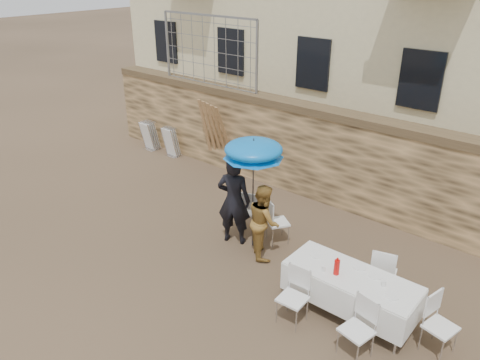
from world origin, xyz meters
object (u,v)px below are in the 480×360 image
Objects in this scene: banquet_table at (352,277)px; chair_stack_left at (153,134)px; couple_chair_right at (278,221)px; table_chair_side at (441,326)px; couple_chair_left at (251,210)px; table_chair_front_right at (357,330)px; woman_dress at (264,221)px; man_suit at (234,201)px; table_chair_back at (383,271)px; chair_stack_right at (173,141)px; umbrella at (254,153)px; soda_bottle at (337,267)px; table_chair_front_left at (293,297)px.

banquet_table is 8.66m from chair_stack_left.
couple_chair_right and table_chair_side have the same top height.
couple_chair_left is 3.81m from table_chair_front_right.
banquet_table is 1.43m from table_chair_side.
woman_dress is 0.71× the size of banquet_table.
man_suit is 1.94× the size of couple_chair_left.
table_chair_back is at bearing 156.24° from couple_chair_left.
woman_dress is 0.97m from couple_chair_left.
woman_dress is at bearing -25.00° from chair_stack_right.
umbrella is 5.55m from chair_stack_right.
couple_chair_right is at bearing 56.31° from umbrella.
woman_dress reaches higher than chair_stack_right.
umbrella reaches higher than couple_chair_left.
chair_stack_left is (-7.96, 3.04, -0.45)m from soda_bottle.
couple_chair_right is at bearing -42.63° from woman_dress.
table_chair_back is 1.00× the size of table_chair_side.
woman_dress reaches higher than couple_chair_right.
man_suit is at bearing -28.63° from chair_stack_right.
umbrella reaches higher than chair_stack_right.
table_chair_back is at bearing 4.57° from umbrella.
table_chair_front_left is 1.00× the size of table_chair_front_right.
chair_stack_right is (-4.80, 2.30, -1.57)m from umbrella.
umbrella is at bearing 26.23° from woman_dress.
chair_stack_left is at bearing 86.94° from table_chair_side.
soda_bottle reaches higher than couple_chair_left.
chair_stack_right is at bearing 17.17° from woman_dress.
banquet_table is at bearing 107.29° from table_chair_side.
table_chair_front_left is at bearing 128.80° from man_suit.
soda_bottle reaches higher than table_chair_front_left.
soda_bottle is at bearing -23.28° from chair_stack_right.
table_chair_front_right reaches higher than chair_stack_left.
table_chair_back is 1.39m from table_chair_side.
table_chair_side is 1.04× the size of chair_stack_left.
umbrella is 2.77m from table_chair_front_left.
banquet_table is 2.28× the size of chair_stack_right.
table_chair_front_right is 1.04× the size of chair_stack_left.
table_chair_side is at bearing 55.39° from table_chair_front_right.
table_chair_side is at bearing 152.28° from man_suit.
man_suit is 3.11m from table_chair_back.
man_suit is at bearing -9.40° from table_chair_back.
table_chair_back is (3.06, 0.31, -0.45)m from man_suit.
table_chair_front_left is (-0.60, -0.75, -0.25)m from banquet_table.
umbrella reaches higher than woman_dress.
man_suit is at bearing 42.17° from woman_dress.
soda_bottle is 1.67m from table_chair_side.
man_suit is at bearing 171.83° from table_chair_front_right.
table_chair_front_right is at bearing 137.27° from man_suit.
table_chair_side is (1.40, 0.10, -0.25)m from banquet_table.
chair_stack_left is at bearing 159.11° from soda_bottle.
chair_stack_right is at bearing 166.91° from table_chair_front_right.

